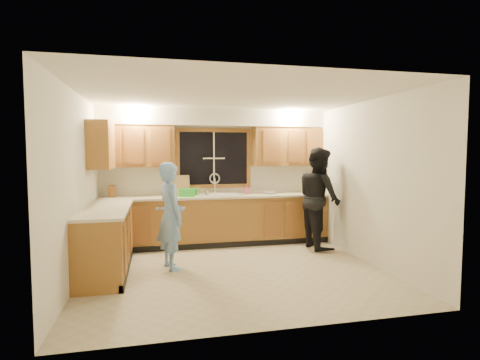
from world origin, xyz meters
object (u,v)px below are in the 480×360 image
woman (319,198)px  knife_block (112,191)px  soap_bottle (247,189)px  bowl (270,193)px  stove (100,251)px  man (171,216)px  dish_crate (189,192)px  dishwasher (170,224)px  sink (216,198)px

woman → knife_block: size_ratio=8.48×
soap_bottle → bowl: (0.42, -0.14, -0.07)m
stove → soap_bottle: size_ratio=4.98×
man → dish_crate: (0.38, 1.26, 0.21)m
man → dish_crate: man is taller
man → knife_block: 1.71m
woman → bowl: size_ratio=8.81×
dishwasher → dish_crate: dish_crate is taller
stove → man: size_ratio=0.57×
sink → woman: woman is taller
soap_bottle → knife_block: bearing=-178.6°
sink → dish_crate: size_ratio=2.86×
dishwasher → dish_crate: 0.68m
man → knife_block: (-0.96, 1.40, 0.24)m
bowl → knife_block: bearing=178.3°
bowl → dish_crate: bearing=-178.1°
sink → soap_bottle: sink is taller
stove → dishwasher: bearing=62.3°
man → bowl: man is taller
sink → woman: 1.87m
woman → knife_block: 3.68m
dish_crate → bowl: size_ratio=1.48×
stove → dish_crate: 2.26m
stove → dish_crate: size_ratio=2.99×
dishwasher → knife_block: knife_block is taller
stove → man: man is taller
dishwasher → stove: 2.04m
stove → dish_crate: bearing=53.9°
stove → woman: woman is taller
dishwasher → knife_block: 1.18m
man → woman: bearing=-93.3°
stove → soap_bottle: bearing=39.2°
knife_block → stove: bearing=-84.3°
knife_block → dishwasher: bearing=-1.3°
dishwasher → man: bearing=-91.6°
soap_bottle → bowl: bearing=-19.0°
man → dish_crate: bearing=-34.2°
dish_crate → dishwasher: bearing=173.6°
bowl → soap_bottle: bearing=161.0°
woman → bowl: (-0.72, 0.65, 0.05)m
woman → dish_crate: size_ratio=5.97×
woman → dish_crate: bearing=73.2°
woman → knife_block: woman is taller
woman → soap_bottle: woman is taller
man → woman: 2.73m
woman → dishwasher: bearing=74.3°
sink → stove: sink is taller
dishwasher → man: man is taller
stove → man: (0.91, 0.51, 0.33)m
man → bowl: (1.92, 1.31, 0.16)m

